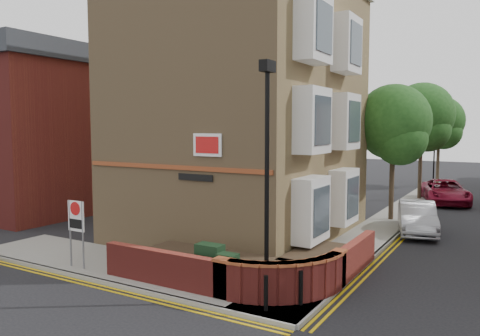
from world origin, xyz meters
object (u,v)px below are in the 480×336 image
Objects in this scene: lamppost at (267,179)px; silver_car_near at (417,218)px; zone_sign at (76,221)px; utility_cabinet_large at (210,264)px.

lamppost is 11.19m from silver_car_near.
silver_car_near is (2.00, 10.69, -2.64)m from lamppost.
lamppost reaches higher than silver_car_near.
zone_sign reaches higher than silver_car_near.
lamppost reaches higher than zone_sign.
lamppost is 2.86× the size of zone_sign.
zone_sign is at bearing -170.31° from utility_cabinet_large.
utility_cabinet_large is at bearing -124.29° from silver_car_near.
zone_sign is (-6.60, -0.70, -1.70)m from lamppost.
utility_cabinet_large is 4.86m from zone_sign.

